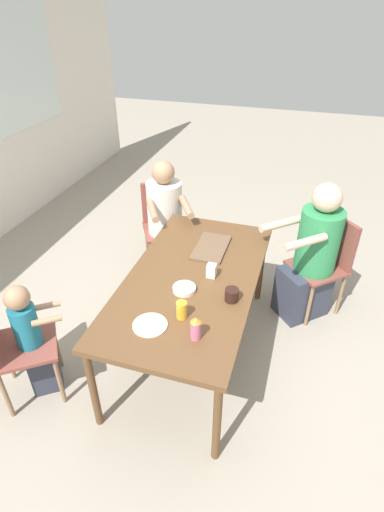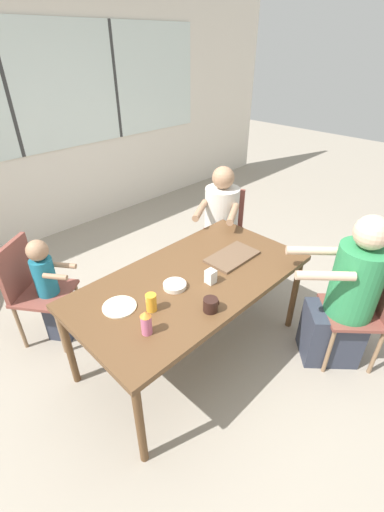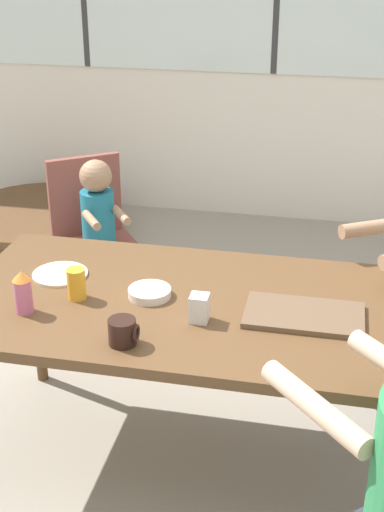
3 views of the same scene
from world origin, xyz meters
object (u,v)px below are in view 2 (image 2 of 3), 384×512
(chair_for_man_blue_shirt, at_px, (368,304))
(coffee_mug, at_px, (211,305))
(person_toddler, at_px, (52,293))
(juice_glass, at_px, (151,302))
(chair_for_toddler, at_px, (31,284))
(person_man_blue_shirt, at_px, (345,301))
(milk_carton_small, at_px, (211,277))
(bowl_white_shallow, at_px, (175,285))
(sippy_cup, at_px, (146,322))
(chair_for_woman_green_shirt, at_px, (223,224))
(person_woman_green_shirt, at_px, (220,231))

(chair_for_man_blue_shirt, relative_size, coffee_mug, 8.97)
(person_toddler, bearing_deg, juice_glass, 68.20)
(chair_for_man_blue_shirt, height_order, coffee_mug, chair_for_man_blue_shirt)
(chair_for_toddler, bearing_deg, person_man_blue_shirt, 93.07)
(person_toddler, relative_size, milk_carton_small, 9.45)
(coffee_mug, relative_size, juice_glass, 0.85)
(person_man_blue_shirt, distance_m, juice_glass, 1.39)
(chair_for_toddler, xyz_separation_m, bowl_white_shallow, (0.59, -1.01, 0.21))
(person_toddler, relative_size, coffee_mug, 9.44)
(chair_for_man_blue_shirt, distance_m, sippy_cup, 1.61)
(sippy_cup, xyz_separation_m, juice_glass, (0.14, 0.13, -0.02))
(chair_for_woman_green_shirt, xyz_separation_m, person_toddler, (-1.75, 0.26, -0.07))
(person_toddler, distance_m, coffee_mug, 1.35)
(chair_for_man_blue_shirt, distance_m, person_man_blue_shirt, 0.17)
(person_woman_green_shirt, xyz_separation_m, coffee_mug, (-1.11, -0.87, 0.24))
(person_woman_green_shirt, relative_size, milk_carton_small, 11.94)
(chair_for_man_blue_shirt, height_order, bowl_white_shallow, chair_for_man_blue_shirt)
(chair_for_toddler, height_order, milk_carton_small, chair_for_toddler)
(person_toddler, xyz_separation_m, bowl_white_shallow, (0.50, -0.89, 0.29))
(chair_for_woman_green_shirt, distance_m, bowl_white_shallow, 1.42)
(juice_glass, bearing_deg, chair_for_woman_green_shirt, 24.85)
(coffee_mug, relative_size, bowl_white_shallow, 0.62)
(person_man_blue_shirt, bearing_deg, person_woman_green_shirt, 38.75)
(person_woman_green_shirt, height_order, bowl_white_shallow, person_woman_green_shirt)
(chair_for_woman_green_shirt, height_order, milk_carton_small, chair_for_woman_green_shirt)
(chair_for_man_blue_shirt, xyz_separation_m, person_man_blue_shirt, (-0.11, 0.12, 0.02))
(bowl_white_shallow, bearing_deg, chair_for_man_blue_shirt, -42.56)
(person_man_blue_shirt, bearing_deg, chair_for_man_blue_shirt, -90.00)
(person_woman_green_shirt, bearing_deg, coffee_mug, 98.00)
(chair_for_toddler, relative_size, sippy_cup, 5.55)
(coffee_mug, bearing_deg, chair_for_woman_green_shirt, 37.37)
(chair_for_man_blue_shirt, bearing_deg, chair_for_woman_green_shirt, 38.72)
(person_woman_green_shirt, relative_size, person_toddler, 1.26)
(chair_for_toddler, bearing_deg, chair_for_man_blue_shirt, 93.30)
(chair_for_man_blue_shirt, xyz_separation_m, milk_carton_small, (-0.81, 0.80, 0.25))
(person_toddler, relative_size, bowl_white_shallow, 5.87)
(chair_for_man_blue_shirt, distance_m, milk_carton_small, 1.16)
(sippy_cup, bearing_deg, bowl_white_shallow, 26.65)
(sippy_cup, relative_size, milk_carton_small, 1.62)
(milk_carton_small, bearing_deg, juice_glass, 171.82)
(chair_for_man_blue_shirt, height_order, person_woman_green_shirt, person_woman_green_shirt)
(chair_for_woman_green_shirt, relative_size, coffee_mug, 8.97)
(person_toddler, bearing_deg, chair_for_toddler, -90.00)
(person_man_blue_shirt, relative_size, bowl_white_shallow, 7.76)
(person_man_blue_shirt, relative_size, sippy_cup, 7.73)
(sippy_cup, bearing_deg, person_man_blue_shirt, -25.24)
(chair_for_man_blue_shirt, relative_size, chair_for_toddler, 1.00)
(chair_for_toddler, relative_size, person_woman_green_shirt, 0.75)
(juice_glass, bearing_deg, bowl_white_shallow, 14.60)
(person_toddler, bearing_deg, chair_for_woman_green_shirt, 135.31)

